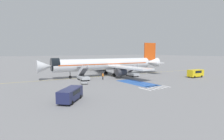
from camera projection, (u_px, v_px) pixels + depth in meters
ground_plane at (102, 77)px, 53.60m from camera, size 600.00×600.00×0.00m
apron_leadline_yellow at (105, 76)px, 55.16m from camera, size 75.61×8.02×0.01m
apron_stand_patch_blue at (137, 83)px, 43.04m from camera, size 4.89×11.31×0.01m
apron_walkway_bar_0 at (145, 89)px, 35.83m from camera, size 0.44×3.60×0.01m
apron_walkway_bar_1 at (149, 88)px, 36.50m from camera, size 0.44×3.60×0.01m
apron_walkway_bar_2 at (153, 88)px, 37.17m from camera, size 0.44×3.60×0.01m
apron_walkway_bar_3 at (157, 87)px, 37.84m from camera, size 0.44×3.60×0.01m
apron_walkway_bar_4 at (160, 86)px, 38.51m from camera, size 0.44×3.60×0.01m
apron_walkway_bar_5 at (164, 86)px, 39.18m from camera, size 0.44×3.60×0.01m
airliner at (107, 64)px, 55.10m from camera, size 41.32×32.02×10.79m
boarding_stairs_forward at (83, 76)px, 47.13m from camera, size 2.68×5.40×4.27m
boarding_stairs_aft at (132, 73)px, 54.66m from camera, size 2.68×5.40×3.86m
fuel_tanker at (95, 66)px, 74.51m from camera, size 2.91×10.33×3.24m
service_van_0 at (195, 73)px, 52.15m from camera, size 5.23×2.59×2.31m
service_van_1 at (70, 94)px, 26.89m from camera, size 5.34×5.46×2.01m
baggage_cart at (84, 83)px, 41.76m from camera, size 2.26×2.94×0.87m
ground_crew_0 at (121, 74)px, 51.97m from camera, size 0.47×0.33×1.61m
ground_crew_1 at (103, 76)px, 48.08m from camera, size 0.35×0.48×1.85m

